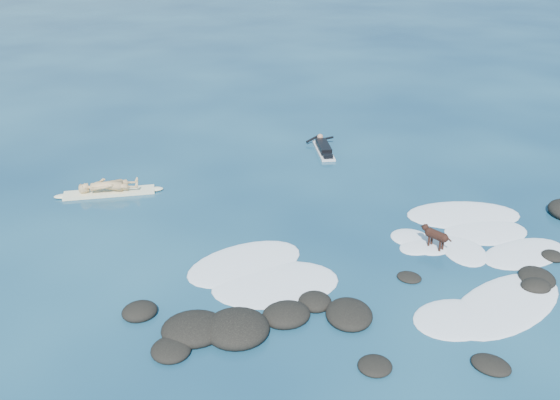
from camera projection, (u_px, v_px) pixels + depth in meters
ground at (414, 275)px, 16.39m from camera, size 160.00×160.00×0.00m
reef_rocks at (383, 291)px, 15.48m from camera, size 14.95×6.23×0.57m
breaking_foam at (431, 266)px, 16.76m from camera, size 11.24×8.49×0.12m
standing_surfer_rig at (107, 172)px, 20.76m from camera, size 3.57×1.34×2.05m
paddling_surfer_rig at (323, 148)px, 24.84m from camera, size 1.49×2.59×0.45m
dog at (435, 235)px, 17.47m from camera, size 0.46×1.04×0.68m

